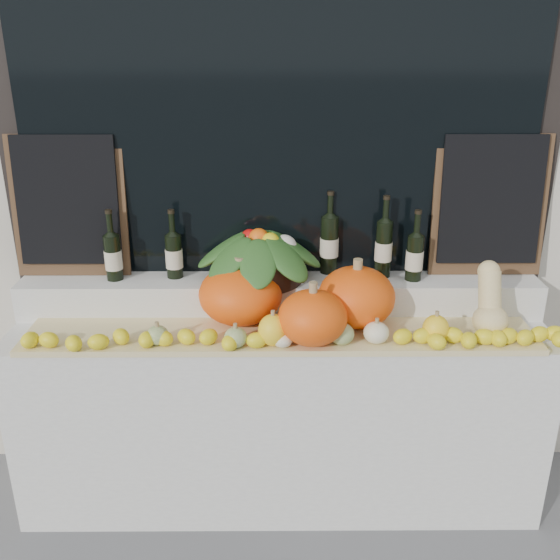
% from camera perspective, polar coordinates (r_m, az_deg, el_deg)
% --- Properties ---
extents(display_sill, '(2.30, 0.55, 0.88)m').
position_cam_1_polar(display_sill, '(2.92, -0.01, -11.93)').
color(display_sill, silver).
rests_on(display_sill, ground).
extents(rear_tier, '(2.30, 0.25, 0.16)m').
position_cam_1_polar(rear_tier, '(2.80, -0.03, -1.33)').
color(rear_tier, silver).
rests_on(rear_tier, display_sill).
extents(straw_bedding, '(2.10, 0.32, 0.02)m').
position_cam_1_polar(straw_bedding, '(2.58, 0.01, -5.11)').
color(straw_bedding, tan).
rests_on(straw_bedding, display_sill).
extents(pumpkin_left, '(0.45, 0.45, 0.25)m').
position_cam_1_polar(pumpkin_left, '(2.63, -3.62, -1.30)').
color(pumpkin_left, '#FD570D').
rests_on(pumpkin_left, straw_bedding).
extents(pumpkin_right, '(0.37, 0.37, 0.25)m').
position_cam_1_polar(pumpkin_right, '(2.61, 6.99, -1.55)').
color(pumpkin_right, '#FD570D').
rests_on(pumpkin_right, straw_bedding).
extents(pumpkin_center, '(0.34, 0.34, 0.22)m').
position_cam_1_polar(pumpkin_center, '(2.46, 3.00, -3.44)').
color(pumpkin_center, '#FD570D').
rests_on(pumpkin_center, straw_bedding).
extents(butternut_squash, '(0.14, 0.21, 0.29)m').
position_cam_1_polar(butternut_squash, '(2.67, 18.64, -2.15)').
color(butternut_squash, '#E4C886').
rests_on(butternut_squash, straw_bedding).
extents(decorative_gourds, '(1.20, 0.15, 0.15)m').
position_cam_1_polar(decorative_gourds, '(2.47, 3.04, -4.80)').
color(decorative_gourds, '#3E6D20').
rests_on(decorative_gourds, straw_bedding).
extents(lemon_heap, '(2.20, 0.16, 0.06)m').
position_cam_1_polar(lemon_heap, '(2.46, 0.02, -5.35)').
color(lemon_heap, yellow).
rests_on(lemon_heap, straw_bedding).
extents(produce_bowl, '(0.58, 0.58, 0.24)m').
position_cam_1_polar(produce_bowl, '(2.72, -1.92, 2.37)').
color(produce_bowl, black).
rests_on(produce_bowl, rear_tier).
extents(wine_bottle_far_left, '(0.08, 0.08, 0.32)m').
position_cam_1_polar(wine_bottle_far_left, '(2.82, -15.01, 2.10)').
color(wine_bottle_far_left, black).
rests_on(wine_bottle_far_left, rear_tier).
extents(wine_bottle_near_left, '(0.08, 0.08, 0.31)m').
position_cam_1_polar(wine_bottle_near_left, '(2.79, -9.67, 2.26)').
color(wine_bottle_near_left, black).
rests_on(wine_bottle_near_left, rear_tier).
extents(wine_bottle_tall, '(0.08, 0.08, 0.37)m').
position_cam_1_polar(wine_bottle_tall, '(2.81, 4.53, 3.31)').
color(wine_bottle_tall, black).
rests_on(wine_bottle_tall, rear_tier).
extents(wine_bottle_near_right, '(0.08, 0.08, 0.37)m').
position_cam_1_polar(wine_bottle_near_right, '(2.79, 9.45, 2.92)').
color(wine_bottle_near_right, black).
rests_on(wine_bottle_near_right, rear_tier).
extents(wine_bottle_far_right, '(0.08, 0.08, 0.32)m').
position_cam_1_polar(wine_bottle_far_right, '(2.78, 12.20, 2.09)').
color(wine_bottle_far_right, black).
rests_on(wine_bottle_far_right, rear_tier).
extents(chalkboard_left, '(0.50, 0.09, 0.62)m').
position_cam_1_polar(chalkboard_left, '(2.88, -18.81, 6.60)').
color(chalkboard_left, '#4C331E').
rests_on(chalkboard_left, rear_tier).
extents(chalkboard_right, '(0.50, 0.09, 0.62)m').
position_cam_1_polar(chalkboard_right, '(2.89, 18.68, 6.66)').
color(chalkboard_right, '#4C331E').
rests_on(chalkboard_right, rear_tier).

